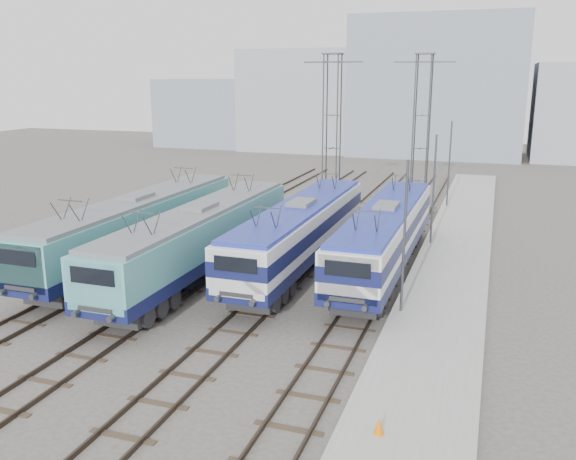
# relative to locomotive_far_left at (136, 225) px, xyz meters

# --- Properties ---
(ground) EXTENTS (160.00, 160.00, 0.00)m
(ground) POSITION_rel_locomotive_far_left_xyz_m (6.75, -5.03, -2.30)
(ground) COLOR #514C47
(platform) EXTENTS (4.00, 70.00, 0.30)m
(platform) POSITION_rel_locomotive_far_left_xyz_m (16.95, 2.97, -2.15)
(platform) COLOR #9E9E99
(platform) RESTS_ON ground
(locomotive_far_left) EXTENTS (2.92, 18.47, 3.48)m
(locomotive_far_left) POSITION_rel_locomotive_far_left_xyz_m (0.00, 0.00, 0.00)
(locomotive_far_left) COLOR #13184B
(locomotive_far_left) RESTS_ON ground
(locomotive_center_left) EXTENTS (2.88, 18.22, 3.43)m
(locomotive_center_left) POSITION_rel_locomotive_far_left_xyz_m (4.50, -1.08, -0.03)
(locomotive_center_left) COLOR #13184B
(locomotive_center_left) RESTS_ON ground
(locomotive_center_right) EXTENTS (2.81, 17.75, 3.34)m
(locomotive_center_right) POSITION_rel_locomotive_far_left_xyz_m (9.00, 2.10, -0.03)
(locomotive_center_right) COLOR #13184B
(locomotive_center_right) RESTS_ON ground
(locomotive_far_right) EXTENTS (2.78, 17.59, 3.31)m
(locomotive_far_right) POSITION_rel_locomotive_far_left_xyz_m (13.50, 2.98, -0.05)
(locomotive_far_right) COLOR #13184B
(locomotive_far_right) RESTS_ON ground
(catenary_tower_west) EXTENTS (4.50, 1.20, 12.00)m
(catenary_tower_west) POSITION_rel_locomotive_far_left_xyz_m (6.75, 16.97, 4.35)
(catenary_tower_west) COLOR #3F4247
(catenary_tower_west) RESTS_ON ground
(catenary_tower_east) EXTENTS (4.50, 1.20, 12.00)m
(catenary_tower_east) POSITION_rel_locomotive_far_left_xyz_m (13.25, 18.97, 4.35)
(catenary_tower_east) COLOR #3F4247
(catenary_tower_east) RESTS_ON ground
(mast_front) EXTENTS (0.12, 0.12, 7.00)m
(mast_front) POSITION_rel_locomotive_far_left_xyz_m (15.35, -3.03, 1.20)
(mast_front) COLOR #3F4247
(mast_front) RESTS_ON ground
(mast_mid) EXTENTS (0.12, 0.12, 7.00)m
(mast_mid) POSITION_rel_locomotive_far_left_xyz_m (15.35, 8.97, 1.20)
(mast_mid) COLOR #3F4247
(mast_mid) RESTS_ON ground
(mast_rear) EXTENTS (0.12, 0.12, 7.00)m
(mast_rear) POSITION_rel_locomotive_far_left_xyz_m (15.35, 20.97, 1.20)
(mast_rear) COLOR #3F4247
(mast_rear) RESTS_ON ground
(safety_cone) EXTENTS (0.29, 0.29, 0.53)m
(safety_cone) POSITION_rel_locomotive_far_left_xyz_m (16.21, -12.90, -1.73)
(safety_cone) COLOR orange
(safety_cone) RESTS_ON platform
(building_west) EXTENTS (18.00, 12.00, 14.00)m
(building_west) POSITION_rel_locomotive_far_left_xyz_m (-7.25, 56.97, 4.70)
(building_west) COLOR #939BA3
(building_west) RESTS_ON ground
(building_center) EXTENTS (22.00, 14.00, 18.00)m
(building_center) POSITION_rel_locomotive_far_left_xyz_m (10.75, 56.97, 6.70)
(building_center) COLOR gray
(building_center) RESTS_ON ground
(building_far_west) EXTENTS (14.00, 10.00, 10.00)m
(building_far_west) POSITION_rel_locomotive_far_left_xyz_m (-23.25, 56.97, 2.70)
(building_far_west) COLOR gray
(building_far_west) RESTS_ON ground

